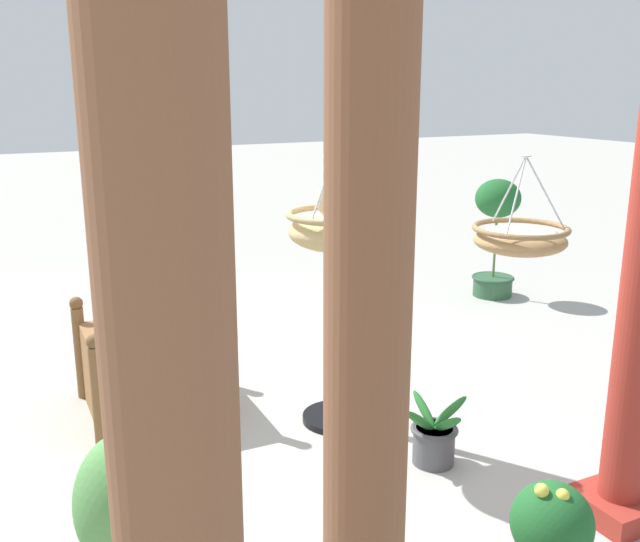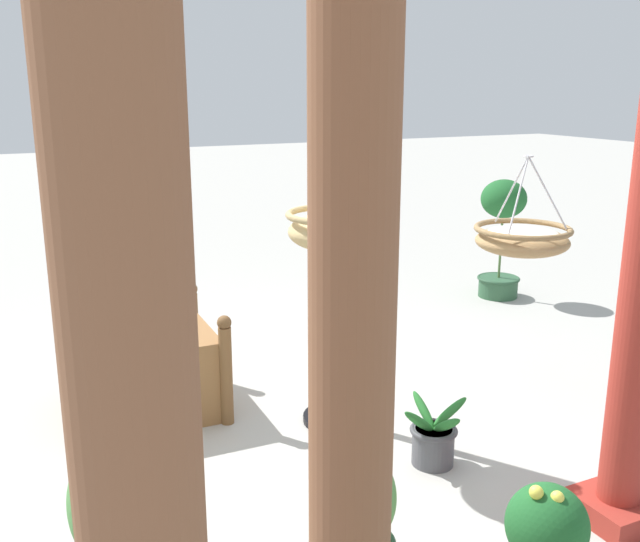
{
  "view_description": "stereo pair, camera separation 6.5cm",
  "coord_description": "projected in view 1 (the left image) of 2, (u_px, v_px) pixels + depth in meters",
  "views": [
    {
      "loc": [
        1.74,
        3.59,
        2.06
      ],
      "look_at": [
        -0.02,
        0.08,
        1.03
      ],
      "focal_mm": 40.2,
      "sensor_mm": 36.0,
      "label": 1
    },
    {
      "loc": [
        1.68,
        3.62,
        2.06
      ],
      "look_at": [
        -0.02,
        0.08,
        1.03
      ],
      "focal_mm": 40.2,
      "sensor_mm": 36.0,
      "label": 2
    }
  ],
  "objects": [
    {
      "name": "potted_plant_flowering_red",
      "position": [
        369.0,
        515.0,
        2.99
      ],
      "size": [
        0.28,
        0.28,
        0.62
      ],
      "color": "#2D5638",
      "rests_on": "ground"
    },
    {
      "name": "wooden_planter_box",
      "position": [
        150.0,
        368.0,
        4.59
      ],
      "size": [
        0.86,
        0.9,
        0.71
      ],
      "color": "olive",
      "rests_on": "ground"
    },
    {
      "name": "hanging_basket_left_high",
      "position": [
        520.0,
        238.0,
        4.54
      ],
      "size": [
        0.61,
        0.61,
        0.63
      ],
      "color": "#A37F51"
    },
    {
      "name": "display_pole_central",
      "position": [
        338.0,
        311.0,
        4.33
      ],
      "size": [
        0.44,
        0.44,
        2.36
      ],
      "color": "black",
      "rests_on": "ground"
    },
    {
      "name": "greenhouse_pillar_left",
      "position": [
        178.0,
        520.0,
        0.97
      ],
      "size": [
        0.33,
        0.33,
        3.07
      ],
      "color": "brown",
      "rests_on": "ground"
    },
    {
      "name": "hanging_basket_with_teddy",
      "position": [
        336.0,
        228.0,
        3.9
      ],
      "size": [
        0.55,
        0.55,
        0.58
      ],
      "color": "tan"
    },
    {
      "name": "greenhouse_pillar_right",
      "position": [
        367.0,
        331.0,
        1.75
      ],
      "size": [
        0.41,
        0.41,
        3.04
      ],
      "color": "brown",
      "rests_on": "ground"
    },
    {
      "name": "potted_plant_fern_front",
      "position": [
        131.0,
        523.0,
        2.75
      ],
      "size": [
        0.42,
        0.42,
        0.79
      ],
      "color": "#AD563D",
      "rests_on": "ground"
    },
    {
      "name": "teddy_bear",
      "position": [
        338.0,
        196.0,
        3.84
      ],
      "size": [
        0.28,
        0.24,
        0.41
      ],
      "color": "beige"
    },
    {
      "name": "potted_plant_trailing_ivy",
      "position": [
        496.0,
        228.0,
        6.99
      ],
      "size": [
        0.44,
        0.44,
        1.17
      ],
      "color": "#2D5638",
      "rests_on": "ground"
    },
    {
      "name": "ground_plane",
      "position": [
        310.0,
        430.0,
        4.38
      ],
      "size": [
        40.0,
        40.0,
        0.0
      ],
      "primitive_type": "plane",
      "color": "#ADAAA3"
    },
    {
      "name": "potted_plant_bushy_green",
      "position": [
        434.0,
        438.0,
        3.98
      ],
      "size": [
        0.45,
        0.45,
        0.38
      ],
      "color": "#4C4C51",
      "rests_on": "ground"
    }
  ]
}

